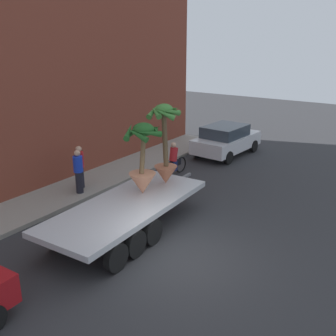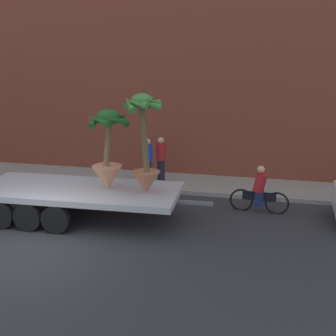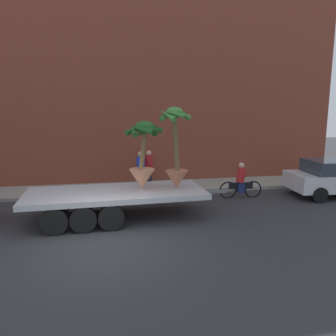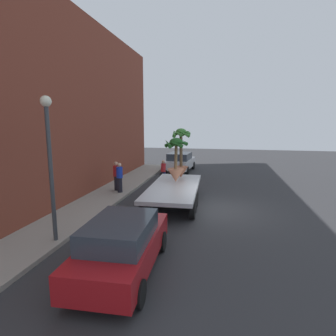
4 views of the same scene
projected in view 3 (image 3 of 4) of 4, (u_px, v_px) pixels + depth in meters
The scene contains 9 objects.
ground_plane at pixel (104, 244), 9.11m from camera, with size 60.00×60.00×0.00m, color #2D2D30.
sidewalk at pixel (104, 189), 14.99m from camera, with size 24.00×2.20×0.15m, color gray.
building_facade at pixel (101, 83), 15.76m from camera, with size 24.00×1.20×9.90m, color brown.
flatbed_trailer at pixel (109, 197), 11.07m from camera, with size 7.05×2.58×0.98m.
potted_palm_rear at pixel (176, 151), 11.22m from camera, with size 1.17×1.13×2.82m.
potted_palm_middle at pixel (143, 158), 11.15m from camera, with size 1.30×1.35×2.35m.
cyclist at pixel (241, 182), 13.80m from camera, with size 1.84×0.37×1.54m.
pedestrian_near_gate at pixel (141, 170), 14.58m from camera, with size 0.36×0.36×1.71m.
pedestrian_far_left at pixel (149, 168), 15.02m from camera, with size 0.36×0.36×1.71m.
Camera 3 is at (0.18, -8.76, 3.72)m, focal length 34.89 mm.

